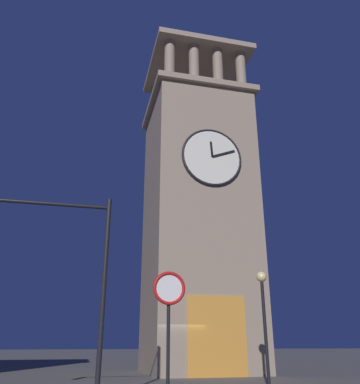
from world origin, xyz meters
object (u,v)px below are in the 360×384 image
traffic_signal_near (62,255)px  no_horn_sign (169,301)px  clocktower (198,216)px  street_lamp (263,303)px

traffic_signal_near → no_horn_sign: size_ratio=1.94×
clocktower → street_lamp: bearing=93.4°
no_horn_sign → street_lamp: bearing=-129.3°
traffic_signal_near → street_lamp: size_ratio=1.38×
traffic_signal_near → no_horn_sign: bearing=125.9°
traffic_signal_near → street_lamp: (-8.17, -2.98, -1.04)m
traffic_signal_near → no_horn_sign: (-2.69, 3.72, -1.70)m
clocktower → street_lamp: clocktower is taller
no_horn_sign → traffic_signal_near: bearing=-54.1°
traffic_signal_near → no_horn_sign: 4.90m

